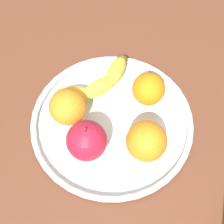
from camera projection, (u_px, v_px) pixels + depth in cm
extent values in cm
cube|color=brown|center=(112.00, 128.00, 67.52)|extent=(141.79, 141.79, 4.00)
cylinder|color=silver|center=(112.00, 123.00, 65.51)|extent=(31.20, 31.20, 0.60)
torus|color=silver|center=(112.00, 121.00, 64.73)|extent=(32.50, 32.50, 1.20)
ellipsoid|color=yellow|center=(74.00, 94.00, 65.19)|extent=(8.39, 6.31, 3.24)
ellipsoid|color=yellow|center=(99.00, 87.00, 65.98)|extent=(8.07, 4.07, 3.24)
ellipsoid|color=yellow|center=(116.00, 71.00, 67.98)|extent=(8.08, 7.37, 3.24)
ellipsoid|color=brown|center=(122.00, 59.00, 69.54)|extent=(2.98, 3.02, 2.27)
sphere|color=#AE1B35|center=(87.00, 140.00, 57.88)|extent=(7.47, 7.47, 7.47)
cylinder|color=#593819|center=(85.00, 131.00, 54.45)|extent=(0.44, 0.44, 1.20)
sphere|color=orange|center=(149.00, 89.00, 63.81)|extent=(6.58, 6.58, 6.58)
sphere|color=orange|center=(146.00, 141.00, 57.82)|extent=(7.47, 7.47, 7.47)
sphere|color=orange|center=(68.00, 107.00, 61.48)|extent=(7.11, 7.11, 7.11)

